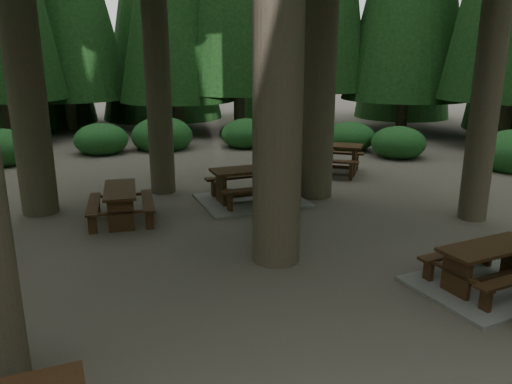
{
  "coord_description": "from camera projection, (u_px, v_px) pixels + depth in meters",
  "views": [
    {
      "loc": [
        -0.48,
        -7.98,
        3.57
      ],
      "look_at": [
        0.51,
        0.77,
        1.1
      ],
      "focal_mm": 35.0,
      "sensor_mm": 36.0,
      "label": 1
    }
  ],
  "objects": [
    {
      "name": "ground",
      "position": [
        232.0,
        266.0,
        8.66
      ],
      "size": [
        80.0,
        80.0,
        0.0
      ],
      "primitive_type": "plane",
      "color": "#554E45",
      "rests_on": "ground"
    },
    {
      "name": "picnic_table_a",
      "position": [
        487.0,
        275.0,
        7.76
      ],
      "size": [
        2.57,
        2.34,
        0.72
      ],
      "rotation": [
        0.0,
        0.0,
        0.34
      ],
      "color": "gray",
      "rests_on": "ground"
    },
    {
      "name": "picnic_table_b",
      "position": [
        121.0,
        199.0,
        10.82
      ],
      "size": [
        1.6,
        1.88,
        0.74
      ],
      "rotation": [
        0.0,
        0.0,
        1.71
      ],
      "color": "#341E0F",
      "rests_on": "ground"
    },
    {
      "name": "picnic_table_c",
      "position": [
        252.0,
        190.0,
        12.3
      ],
      "size": [
        2.95,
        2.64,
        0.85
      ],
      "rotation": [
        0.0,
        0.0,
        0.26
      ],
      "color": "gray",
      "rests_on": "ground"
    },
    {
      "name": "picnic_table_d",
      "position": [
        327.0,
        154.0,
        15.19
      ],
      "size": [
        2.55,
        2.35,
        0.89
      ],
      "rotation": [
        0.0,
        0.0,
        -0.42
      ],
      "color": "#341E0F",
      "rests_on": "ground"
    },
    {
      "name": "shrub_ring",
      "position": [
        267.0,
        228.0,
        9.34
      ],
      "size": [
        23.86,
        24.64,
        1.49
      ],
      "color": "#1D551E",
      "rests_on": "ground"
    }
  ]
}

